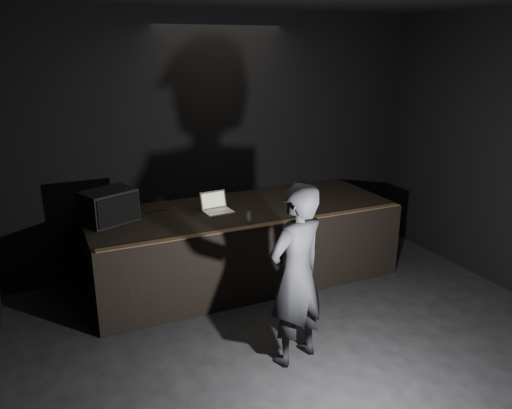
{
  "coord_description": "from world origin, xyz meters",
  "views": [
    {
      "loc": [
        -2.4,
        -3.02,
        3.03
      ],
      "look_at": [
        0.0,
        2.3,
        1.18
      ],
      "focal_mm": 35.0,
      "sensor_mm": 36.0,
      "label": 1
    }
  ],
  "objects_px": {
    "stage_riser": "(243,244)",
    "stage_monitor": "(109,206)",
    "person": "(296,275)",
    "beer_can": "(248,218)",
    "laptop": "(216,206)"
  },
  "relations": [
    {
      "from": "stage_riser",
      "to": "stage_monitor",
      "type": "xyz_separation_m",
      "value": [
        -1.67,
        0.16,
        0.7
      ]
    },
    {
      "from": "stage_monitor",
      "to": "laptop",
      "type": "relative_size",
      "value": 1.92
    },
    {
      "from": "stage_monitor",
      "to": "person",
      "type": "relative_size",
      "value": 0.38
    },
    {
      "from": "stage_monitor",
      "to": "beer_can",
      "type": "relative_size",
      "value": 4.77
    },
    {
      "from": "stage_monitor",
      "to": "beer_can",
      "type": "bearing_deg",
      "value": -48.91
    },
    {
      "from": "stage_riser",
      "to": "person",
      "type": "relative_size",
      "value": 2.16
    },
    {
      "from": "beer_can",
      "to": "person",
      "type": "relative_size",
      "value": 0.08
    },
    {
      "from": "beer_can",
      "to": "person",
      "type": "bearing_deg",
      "value": -93.72
    },
    {
      "from": "stage_riser",
      "to": "beer_can",
      "type": "xyz_separation_m",
      "value": [
        -0.16,
        -0.57,
        0.57
      ]
    },
    {
      "from": "person",
      "to": "stage_monitor",
      "type": "bearing_deg",
      "value": -73.09
    },
    {
      "from": "stage_riser",
      "to": "stage_monitor",
      "type": "height_order",
      "value": "stage_monitor"
    },
    {
      "from": "stage_riser",
      "to": "laptop",
      "type": "bearing_deg",
      "value": 174.22
    },
    {
      "from": "laptop",
      "to": "person",
      "type": "xyz_separation_m",
      "value": [
        0.1,
        -1.96,
        -0.14
      ]
    },
    {
      "from": "stage_riser",
      "to": "stage_monitor",
      "type": "relative_size",
      "value": 5.62
    },
    {
      "from": "beer_can",
      "to": "stage_riser",
      "type": "bearing_deg",
      "value": 74.1
    }
  ]
}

